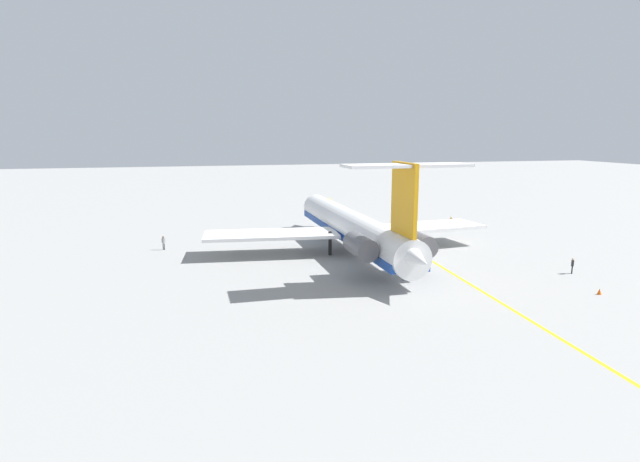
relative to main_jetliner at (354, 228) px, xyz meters
name	(u,v)px	position (x,y,z in m)	size (l,w,h in m)	color
ground	(407,260)	(-4.54, -5.06, -3.24)	(370.81, 370.81, 0.00)	gray
main_jetliner	(354,228)	(0.00, 0.00, 0.00)	(40.66, 36.25, 11.88)	white
ground_crew_near_nose	(451,220)	(13.51, -20.57, -2.20)	(0.31, 0.32, 1.64)	black
ground_crew_near_tail	(163,241)	(8.02, 22.63, -2.12)	(0.28, 0.45, 1.76)	black
ground_crew_portside	(573,264)	(-14.49, -19.25, -2.17)	(0.38, 0.27, 1.68)	black
safety_cone_nose	(599,291)	(-21.09, -16.58, -2.96)	(0.40, 0.40, 0.55)	#EA590F
taxiway_centreline	(410,248)	(1.15, -7.97, -3.24)	(105.12, 0.36, 0.01)	gold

